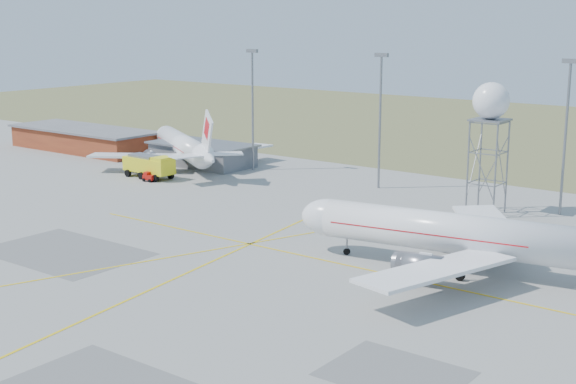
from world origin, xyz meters
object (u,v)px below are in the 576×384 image
Objects in this scene: airliner_far at (184,147)px; fire_truck at (150,167)px; airliner_main at (456,235)px; radar_tower at (489,141)px; baggage_tug at (149,178)px.

airliner_far reaches higher than fire_truck.
airliner_main is at bearing -11.09° from fire_truck.
airliner_main is at bearing -73.02° from radar_tower.
airliner_far is at bearing -31.18° from airliner_main.
fire_truck reaches higher than baggage_tug.
radar_tower is (55.82, 0.18, 6.21)m from airliner_far.
airliner_far reaches higher than baggage_tug.
airliner_main is 60.85m from baggage_tug.
airliner_main is at bearing -16.49° from baggage_tug.
baggage_tug is (1.92, -2.00, -1.26)m from fire_truck.
airliner_main reaches higher than baggage_tug.
fire_truck is at bearing 129.61° from baggage_tug.
radar_tower is 1.80× the size of fire_truck.
radar_tower reaches higher than fire_truck.
airliner_far is 1.81× the size of radar_tower.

